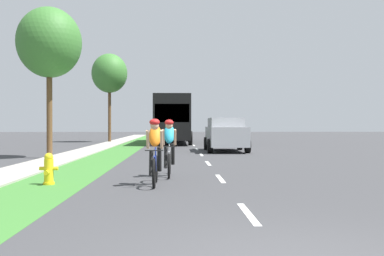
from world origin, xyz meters
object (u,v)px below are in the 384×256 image
fire_hydrant_yellow (49,169)px  suv_silver (226,134)px  bus_black (173,117)px  cyclist_lead (155,151)px  street_tree_near (49,43)px  street_tree_far (109,74)px  cyclist_trailing (169,147)px

fire_hydrant_yellow → suv_silver: 14.26m
fire_hydrant_yellow → bus_black: bus_black is taller
cyclist_lead → bus_black: size_ratio=0.15×
street_tree_near → street_tree_far: street_tree_far is taller
street_tree_far → suv_silver: bearing=-57.0°
cyclist_trailing → street_tree_near: 9.48m
bus_black → street_tree_far: size_ratio=1.62×
cyclist_lead → bus_black: (0.19, 24.21, 1.17)m
cyclist_trailing → fire_hydrant_yellow: bearing=-151.7°
fire_hydrant_yellow → street_tree_far: 26.12m
suv_silver → cyclist_trailing: bearing=-103.8°
street_tree_far → cyclist_lead: bearing=-79.2°
fire_hydrant_yellow → street_tree_near: 9.77m
cyclist_trailing → suv_silver: (2.82, 11.52, 0.14)m
cyclist_trailing → cyclist_lead: bearing=-99.8°
fire_hydrant_yellow → street_tree_near: bearing=105.6°
cyclist_trailing → bus_black: (-0.11, 22.44, 1.17)m
cyclist_lead → cyclist_trailing: size_ratio=1.00×
bus_black → fire_hydrant_yellow: bearing=-96.6°
fire_hydrant_yellow → street_tree_far: (-2.37, 25.49, 5.16)m
cyclist_lead → suv_silver: size_ratio=0.37×
fire_hydrant_yellow → bus_black: size_ratio=0.07×
fire_hydrant_yellow → bus_black: (2.76, 23.98, 1.61)m
fire_hydrant_yellow → cyclist_trailing: size_ratio=0.44×
cyclist_lead → bus_black: 24.24m
bus_black → street_tree_far: 6.42m
cyclist_lead → cyclist_trailing: 1.80m
cyclist_lead → street_tree_far: (-4.93, 25.72, 4.72)m
bus_black → suv_silver: bearing=-75.0°
cyclist_lead → street_tree_far: size_ratio=0.24×
street_tree_near → suv_silver: bearing=30.4°
cyclist_lead → cyclist_trailing: bearing=80.2°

